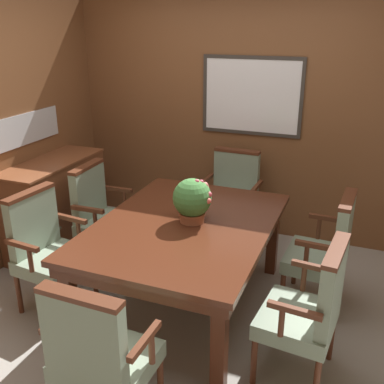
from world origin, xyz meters
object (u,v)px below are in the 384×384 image
(potted_plant, at_px, (192,200))
(chair_right_far, at_px, (327,248))
(dining_table, at_px, (185,234))
(chair_right_near, at_px, (310,307))
(sideboard_cabinet, at_px, (56,205))
(chair_head_far, at_px, (232,194))
(chair_left_far, at_px, (101,212))
(chair_head_near, at_px, (99,353))
(chair_left_near, at_px, (46,246))

(potted_plant, bearing_deg, chair_right_far, 20.18)
(dining_table, xyz_separation_m, chair_right_far, (1.03, 0.41, -0.13))
(chair_right_near, distance_m, sideboard_cabinet, 2.77)
(chair_right_near, distance_m, potted_plant, 1.16)
(chair_right_near, xyz_separation_m, sideboard_cabinet, (-2.62, 0.91, -0.07))
(chair_head_far, bearing_deg, dining_table, -88.38)
(chair_left_far, relative_size, chair_right_far, 1.00)
(chair_head_near, bearing_deg, chair_right_near, -139.09)
(dining_table, distance_m, chair_left_near, 1.11)
(chair_head_near, distance_m, sideboard_cabinet, 2.38)
(chair_head_near, relative_size, sideboard_cabinet, 0.83)
(chair_head_near, xyz_separation_m, chair_left_near, (-1.05, 0.90, 0.00))
(sideboard_cabinet, bearing_deg, chair_right_near, -19.23)
(chair_head_far, height_order, potted_plant, potted_plant)
(chair_head_near, height_order, sideboard_cabinet, chair_head_near)
(potted_plant, bearing_deg, chair_right_near, -26.15)
(chair_right_near, height_order, potted_plant, potted_plant)
(potted_plant, bearing_deg, dining_table, -130.11)
(chair_left_near, xyz_separation_m, sideboard_cabinet, (-0.56, 0.84, -0.07))
(chair_left_near, bearing_deg, chair_head_near, -124.92)
(dining_table, distance_m, chair_right_far, 1.12)
(chair_left_far, height_order, chair_left_near, same)
(chair_right_far, relative_size, chair_head_far, 1.00)
(dining_table, xyz_separation_m, sideboard_cabinet, (-1.60, 0.48, -0.19))
(chair_left_near, bearing_deg, dining_table, -65.36)
(chair_head_far, relative_size, sideboard_cabinet, 0.83)
(dining_table, bearing_deg, chair_right_near, -22.83)
(potted_plant, bearing_deg, chair_left_far, 162.70)
(chair_left_near, relative_size, sideboard_cabinet, 0.83)
(chair_left_near, relative_size, chair_head_far, 1.00)
(chair_head_near, xyz_separation_m, chair_right_near, (1.00, 0.83, 0.00))
(chair_head_near, distance_m, chair_right_near, 1.30)
(chair_head_far, distance_m, sideboard_cabinet, 1.79)
(chair_left_near, bearing_deg, potted_plant, -63.69)
(chair_left_far, bearing_deg, chair_right_far, -90.51)
(chair_left_far, bearing_deg, dining_table, -112.08)
(chair_head_near, relative_size, chair_right_far, 1.00)
(dining_table, bearing_deg, chair_left_far, 159.46)
(chair_right_far, relative_size, chair_right_near, 1.00)
(dining_table, xyz_separation_m, chair_right_near, (1.02, -0.43, -0.13))
(chair_left_far, height_order, chair_right_near, same)
(sideboard_cabinet, bearing_deg, chair_head_far, 25.95)
(sideboard_cabinet, bearing_deg, chair_right_far, -1.56)
(chair_right_far, xyz_separation_m, sideboard_cabinet, (-2.63, 0.07, -0.07))
(chair_right_near, height_order, sideboard_cabinet, chair_right_near)
(chair_left_far, xyz_separation_m, sideboard_cabinet, (-0.59, 0.11, -0.07))
(chair_head_near, distance_m, chair_left_near, 1.39)
(potted_plant, height_order, sideboard_cabinet, potted_plant)
(chair_right_far, bearing_deg, chair_right_near, 2.31)
(chair_left_far, xyz_separation_m, potted_plant, (1.05, -0.33, 0.40))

